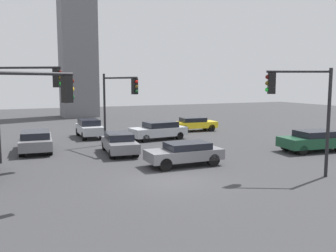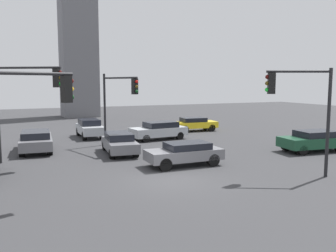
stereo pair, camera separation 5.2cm
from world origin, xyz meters
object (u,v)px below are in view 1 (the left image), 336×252
Objects in this scene: car_0 at (36,140)px; car_7 at (119,143)px; traffic_light_1 at (300,99)px; car_6 at (159,130)px; traffic_light_2 at (26,92)px; car_2 at (313,140)px; car_4 at (89,128)px; traffic_light_0 at (119,95)px; traffic_light_3 at (25,109)px; car_1 at (185,153)px; car_3 at (194,124)px.

car_0 reaches higher than car_7.
traffic_light_1 is 13.66m from car_6.
car_2 is at bearing 20.38° from traffic_light_2.
car_0 is 5.60m from car_7.
car_4 is (5.16, 8.45, -3.19)m from traffic_light_2.
traffic_light_0 is at bearing 8.62° from car_4.
traffic_light_1 is 1.16× the size of car_2.
car_4 is at bearing -38.85° from car_2.
traffic_light_3 reaches higher than car_6.
car_7 is at bearing 34.09° from traffic_light_3.
traffic_light_2 is 11.67m from car_6.
car_1 is 0.92× the size of car_6.
car_3 is 12.06m from car_7.
car_1 is 9.55m from car_2.
car_4 is 0.91× the size of car_7.
car_3 is at bearing -119.23° from car_1.
traffic_light_3 is 1.24× the size of car_1.
car_4 is at bearing -41.32° from traffic_light_1.
traffic_light_3 is at bearing 179.24° from car_0.
traffic_light_1 is 1.14× the size of car_6.
traffic_light_2 is at bearing -25.02° from car_1.
car_3 is (3.23, 16.46, -3.03)m from traffic_light_1.
traffic_light_0 is 1.29× the size of car_4.
car_0 is (-5.31, 1.21, -2.91)m from traffic_light_0.
traffic_light_2 reaches higher than car_3.
car_7 is (-0.51, -1.67, -2.95)m from traffic_light_0.
car_2 is (17.29, -3.57, -3.24)m from traffic_light_2.
traffic_light_2 is 1.24× the size of car_6.
traffic_light_1 is at bearing 92.16° from car_6.
car_1 is 1.05× the size of car_4.
car_0 is 18.19m from car_2.
traffic_light_1 is 6.52m from car_1.
car_4 is at bearing -39.64° from car_6.
traffic_light_0 reaches higher than car_1.
traffic_light_3 is 1.15× the size of car_2.
traffic_light_0 is at bearing -73.32° from car_1.
car_6 reaches higher than car_1.
traffic_light_0 is at bearing 27.77° from car_6.
car_7 is (-4.49, -4.26, -0.05)m from car_6.
car_0 is 1.11× the size of car_7.
car_0 is at bearing -45.87° from car_1.
car_4 reaches higher than car_2.
car_6 is (2.21, 8.98, 0.04)m from car_1.
car_2 is at bearing 124.74° from car_6.
traffic_light_0 reaches higher than car_0.
car_0 is at bearing -157.40° from car_3.
traffic_light_1 is 1.28× the size of car_3.
car_0 is 1.19× the size of car_3.
car_1 is 5.24m from car_7.
car_3 is 0.90× the size of car_6.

